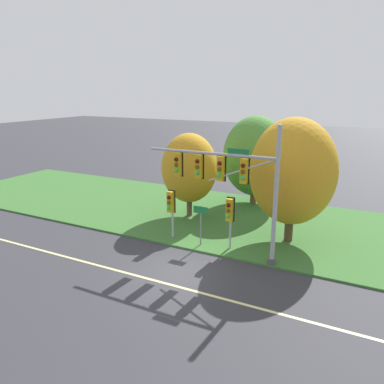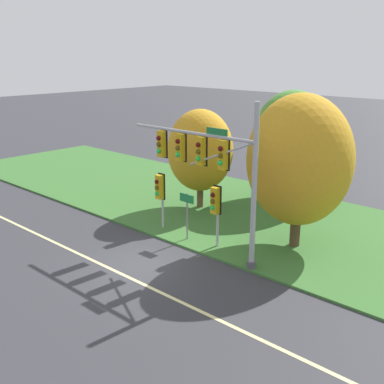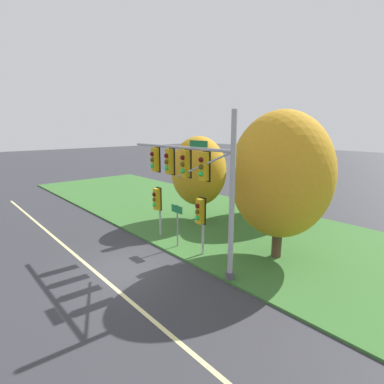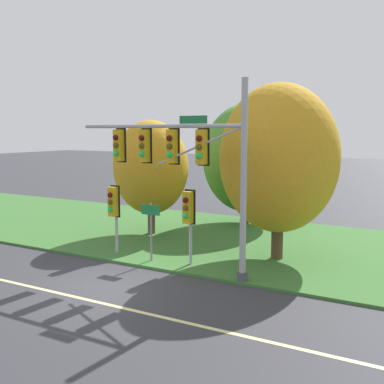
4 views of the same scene
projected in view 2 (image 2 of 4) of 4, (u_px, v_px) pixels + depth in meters
ground_plane at (140, 263)px, 20.74m from camera, size 160.00×160.00×0.00m
lane_stripe at (118, 272)px, 19.90m from camera, size 36.00×0.16×0.01m
grass_verge at (253, 216)px, 26.55m from camera, size 48.00×11.50×0.10m
traffic_signal_mast at (209, 162)px, 20.44m from camera, size 7.12×0.49×6.88m
pedestrian_signal_near_kerb at (215, 204)px, 21.66m from camera, size 0.46×0.55×2.92m
pedestrian_signal_further_along at (160, 190)px, 23.99m from camera, size 0.46×0.55×2.88m
route_sign_post at (187, 209)px, 22.78m from camera, size 0.87×0.08×2.29m
tree_nearest_road at (200, 151)px, 27.07m from camera, size 3.71×3.71×5.65m
tree_left_of_mast at (292, 140)px, 28.43m from camera, size 4.72×4.72×6.58m
tree_behind_signpost at (300, 160)px, 21.32m from camera, size 4.73×4.73×7.01m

